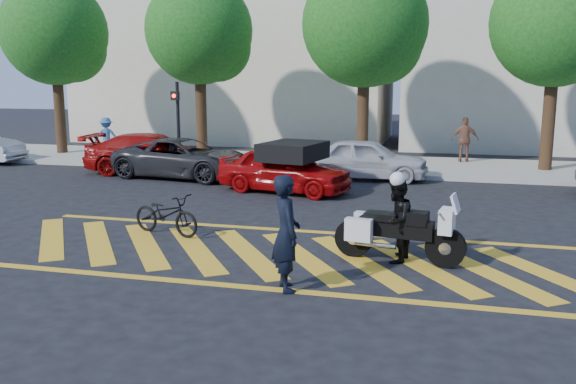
% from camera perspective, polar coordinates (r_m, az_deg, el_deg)
% --- Properties ---
extents(ground, '(90.00, 90.00, 0.00)m').
position_cam_1_polar(ground, '(11.84, -1.01, -5.89)').
color(ground, black).
rests_on(ground, ground).
extents(sidewalk, '(60.00, 5.00, 0.15)m').
position_cam_1_polar(sidewalk, '(23.36, 6.91, 2.54)').
color(sidewalk, '#9E998E').
rests_on(sidewalk, ground).
extents(crosswalk, '(12.33, 4.00, 0.01)m').
position_cam_1_polar(crosswalk, '(11.85, -1.19, -5.86)').
color(crosswalk, gold).
rests_on(crosswalk, ground).
extents(building_left, '(16.00, 8.00, 10.00)m').
position_cam_1_polar(building_left, '(33.82, -4.67, 13.47)').
color(building_left, beige).
rests_on(building_left, ground).
extents(tree_far_left, '(4.40, 4.40, 7.41)m').
position_cam_1_polar(tree_far_left, '(28.01, -20.72, 13.49)').
color(tree_far_left, black).
rests_on(tree_far_left, ground).
extents(tree_left, '(4.20, 4.20, 7.26)m').
position_cam_1_polar(tree_left, '(24.90, -7.97, 14.37)').
color(tree_left, black).
rests_on(tree_left, ground).
extents(tree_center, '(4.60, 4.60, 7.56)m').
position_cam_1_polar(tree_center, '(23.24, 7.54, 14.89)').
color(tree_center, black).
rests_on(tree_center, ground).
extents(tree_right, '(4.40, 4.40, 7.41)m').
position_cam_1_polar(tree_right, '(23.33, 24.08, 13.93)').
color(tree_right, black).
rests_on(tree_right, ground).
extents(signal_pole, '(0.28, 0.43, 3.20)m').
position_cam_1_polar(signal_pole, '(22.81, -10.31, 6.90)').
color(signal_pole, black).
rests_on(signal_pole, ground).
extents(officer_bike, '(0.72, 0.82, 1.88)m').
position_cam_1_polar(officer_bike, '(9.71, -0.16, -3.86)').
color(officer_bike, black).
rests_on(officer_bike, ground).
extents(bicycle, '(1.82, 1.05, 0.91)m').
position_cam_1_polar(bicycle, '(13.48, -11.34, -2.05)').
color(bicycle, black).
rests_on(bicycle, ground).
extents(police_motorcycle, '(2.44, 0.91, 1.08)m').
position_cam_1_polar(police_motorcycle, '(11.45, 10.14, -3.59)').
color(police_motorcycle, black).
rests_on(police_motorcycle, ground).
extents(officer_moto, '(0.70, 0.84, 1.56)m').
position_cam_1_polar(officer_moto, '(11.40, 10.08, -2.65)').
color(officer_moto, black).
rests_on(officer_moto, ground).
extents(red_convertible, '(4.25, 2.40, 1.36)m').
position_cam_1_polar(red_convertible, '(18.04, -0.33, 2.13)').
color(red_convertible, '#990708').
rests_on(red_convertible, ground).
extents(parked_left, '(5.07, 2.59, 1.41)m').
position_cam_1_polar(parked_left, '(22.03, -12.43, 3.51)').
color(parked_left, '#940B09').
rests_on(parked_left, ground).
extents(parked_mid_left, '(5.03, 2.78, 1.33)m').
position_cam_1_polar(parked_mid_left, '(20.93, -9.71, 3.14)').
color(parked_mid_left, '#232325').
rests_on(parked_mid_left, ground).
extents(parked_mid_right, '(4.05, 1.66, 1.37)m').
position_cam_1_polar(parked_mid_right, '(20.46, 7.38, 3.09)').
color(parked_mid_right, '#B7B7BB').
rests_on(parked_mid_right, ground).
extents(pedestrian_left, '(1.16, 0.99, 1.56)m').
position_cam_1_polar(pedestrian_left, '(26.70, -16.62, 5.04)').
color(pedestrian_left, '#38619B').
rests_on(pedestrian_left, sidewalk).
extents(pedestrian_right, '(1.02, 0.46, 1.71)m').
position_cam_1_polar(pedestrian_right, '(24.37, 16.23, 4.73)').
color(pedestrian_right, brown).
rests_on(pedestrian_right, sidewalk).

